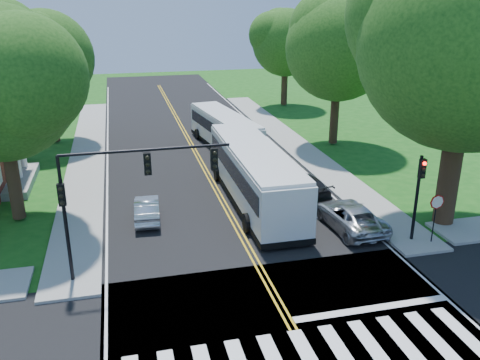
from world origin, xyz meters
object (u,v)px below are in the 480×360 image
object	(u,v)px
signal_ne	(419,187)
suv	(350,216)
bus_lead	(254,174)
bus_follow	(225,130)
signal_nw	(120,184)
dark_sedan	(302,185)
hatchback	(147,209)

from	to	relation	value
signal_ne	suv	distance (m)	3.96
bus_lead	suv	world-z (taller)	bus_lead
signal_ne	bus_follow	xyz separation A→B (m)	(-5.71, 18.52, -1.46)
bus_follow	signal_nw	bearing A→B (deg)	57.30
signal_ne	bus_lead	world-z (taller)	signal_ne
bus_lead	signal_nw	bearing A→B (deg)	42.51
signal_ne	suv	xyz separation A→B (m)	(-2.38, 2.23, -2.25)
bus_lead	dark_sedan	xyz separation A→B (m)	(3.14, 0.21, -1.07)
bus_follow	dark_sedan	distance (m)	11.61
signal_nw	signal_ne	distance (m)	14.13
signal_ne	hatchback	world-z (taller)	signal_ne
signal_ne	bus_follow	bearing A→B (deg)	107.14
bus_follow	suv	world-z (taller)	bus_follow
signal_ne	bus_lead	bearing A→B (deg)	132.33
suv	signal_ne	bearing A→B (deg)	134.30
signal_ne	dark_sedan	world-z (taller)	signal_ne
signal_ne	dark_sedan	size ratio (longest dim) A/B	0.91
dark_sedan	signal_ne	bearing A→B (deg)	106.23
bus_follow	suv	size ratio (longest dim) A/B	2.21
signal_nw	bus_lead	size ratio (longest dim) A/B	0.55
bus_follow	dark_sedan	world-z (taller)	bus_follow
bus_lead	hatchback	xyz separation A→B (m)	(-6.42, -1.07, -1.15)
signal_nw	bus_lead	xyz separation A→B (m)	(7.68, 7.01, -2.59)
hatchback	dark_sedan	world-z (taller)	dark_sedan
signal_nw	dark_sedan	bearing A→B (deg)	33.70
signal_nw	suv	xyz separation A→B (m)	(11.68, 2.24, -3.66)
signal_nw	suv	size ratio (longest dim) A/B	1.41
signal_ne	signal_nw	bearing A→B (deg)	-179.95
signal_nw	signal_ne	size ratio (longest dim) A/B	1.62
suv	dark_sedan	size ratio (longest dim) A/B	1.05
signal_nw	hatchback	world-z (taller)	signal_nw
hatchback	dark_sedan	xyz separation A→B (m)	(9.56, 1.28, 0.08)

